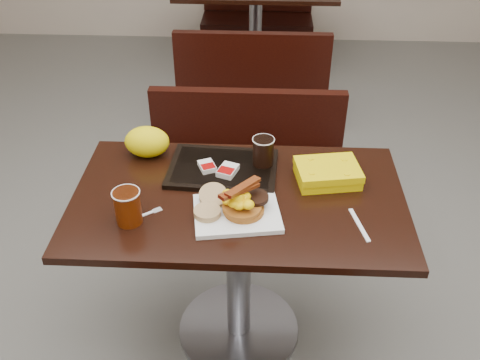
{
  "coord_description": "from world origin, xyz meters",
  "views": [
    {
      "loc": [
        0.08,
        -1.55,
        1.93
      ],
      "look_at": [
        0.01,
        0.0,
        0.82
      ],
      "focal_mm": 40.49,
      "sensor_mm": 36.0,
      "label": 1
    }
  ],
  "objects_px": {
    "coffee_cup_far": "(263,151)",
    "clamshell": "(328,173)",
    "pancake_stack": "(244,208)",
    "hashbrown_sleeve_left": "(207,166)",
    "bench_near_n": "(246,173)",
    "coffee_cup_near": "(128,207)",
    "table_near": "(239,270)",
    "paper_bag": "(147,142)",
    "table_far": "(255,35)",
    "bench_far_n": "(257,8)",
    "tray": "(223,169)",
    "bench_far_s": "(253,74)",
    "hashbrown_sleeve_right": "(228,170)",
    "fork": "(142,216)",
    "platter": "(237,213)",
    "knife": "(359,225)"
  },
  "relations": [
    {
      "from": "table_far",
      "to": "clamshell",
      "type": "height_order",
      "value": "clamshell"
    },
    {
      "from": "clamshell",
      "to": "bench_near_n",
      "type": "bearing_deg",
      "value": 109.68
    },
    {
      "from": "table_far",
      "to": "hashbrown_sleeve_right",
      "type": "bearing_deg",
      "value": -91.06
    },
    {
      "from": "pancake_stack",
      "to": "hashbrown_sleeve_right",
      "type": "xyz_separation_m",
      "value": [
        -0.07,
        0.22,
        -0.0
      ]
    },
    {
      "from": "bench_far_n",
      "to": "tray",
      "type": "relative_size",
      "value": 2.44
    },
    {
      "from": "table_near",
      "to": "table_far",
      "type": "distance_m",
      "value": 2.6
    },
    {
      "from": "table_near",
      "to": "bench_near_n",
      "type": "xyz_separation_m",
      "value": [
        0.0,
        0.7,
        -0.02
      ]
    },
    {
      "from": "bench_near_n",
      "to": "hashbrown_sleeve_right",
      "type": "bearing_deg",
      "value": -94.51
    },
    {
      "from": "bench_far_n",
      "to": "fork",
      "type": "bearing_deg",
      "value": -95.41
    },
    {
      "from": "platter",
      "to": "fork",
      "type": "height_order",
      "value": "platter"
    },
    {
      "from": "tray",
      "to": "pancake_stack",
      "type": "bearing_deg",
      "value": -67.53
    },
    {
      "from": "tray",
      "to": "clamshell",
      "type": "bearing_deg",
      "value": -2.7
    },
    {
      "from": "bench_near_n",
      "to": "bench_far_s",
      "type": "bearing_deg",
      "value": 90.0
    },
    {
      "from": "bench_far_s",
      "to": "tray",
      "type": "distance_m",
      "value": 1.79
    },
    {
      "from": "table_near",
      "to": "paper_bag",
      "type": "bearing_deg",
      "value": 145.77
    },
    {
      "from": "bench_near_n",
      "to": "hashbrown_sleeve_left",
      "type": "height_order",
      "value": "hashbrown_sleeve_left"
    },
    {
      "from": "coffee_cup_far",
      "to": "hashbrown_sleeve_left",
      "type": "bearing_deg",
      "value": -168.12
    },
    {
      "from": "bench_near_n",
      "to": "coffee_cup_near",
      "type": "xyz_separation_m",
      "value": [
        -0.36,
        -0.86,
        0.45
      ]
    },
    {
      "from": "clamshell",
      "to": "tray",
      "type": "bearing_deg",
      "value": 164.39
    },
    {
      "from": "coffee_cup_far",
      "to": "bench_far_n",
      "type": "bearing_deg",
      "value": 91.56
    },
    {
      "from": "pancake_stack",
      "to": "hashbrown_sleeve_left",
      "type": "height_order",
      "value": "pancake_stack"
    },
    {
      "from": "table_near",
      "to": "platter",
      "type": "height_order",
      "value": "platter"
    },
    {
      "from": "platter",
      "to": "paper_bag",
      "type": "bearing_deg",
      "value": 126.76
    },
    {
      "from": "table_far",
      "to": "paper_bag",
      "type": "distance_m",
      "value": 2.41
    },
    {
      "from": "platter",
      "to": "hashbrown_sleeve_right",
      "type": "relative_size",
      "value": 3.45
    },
    {
      "from": "tray",
      "to": "coffee_cup_far",
      "type": "height_order",
      "value": "coffee_cup_far"
    },
    {
      "from": "bench_far_n",
      "to": "tray",
      "type": "xyz_separation_m",
      "value": [
        -0.07,
        -3.14,
        0.4
      ]
    },
    {
      "from": "hashbrown_sleeve_right",
      "to": "coffee_cup_far",
      "type": "distance_m",
      "value": 0.15
    },
    {
      "from": "tray",
      "to": "coffee_cup_near",
      "type": "bearing_deg",
      "value": -129.36
    },
    {
      "from": "tray",
      "to": "paper_bag",
      "type": "relative_size",
      "value": 2.32
    },
    {
      "from": "pancake_stack",
      "to": "hashbrown_sleeve_left",
      "type": "relative_size",
      "value": 1.86
    },
    {
      "from": "bench_far_n",
      "to": "platter",
      "type": "relative_size",
      "value": 3.43
    },
    {
      "from": "bench_far_n",
      "to": "hashbrown_sleeve_left",
      "type": "height_order",
      "value": "hashbrown_sleeve_left"
    },
    {
      "from": "bench_far_n",
      "to": "fork",
      "type": "relative_size",
      "value": 8.8
    },
    {
      "from": "bench_far_s",
      "to": "paper_bag",
      "type": "height_order",
      "value": "paper_bag"
    },
    {
      "from": "coffee_cup_far",
      "to": "clamshell",
      "type": "height_order",
      "value": "coffee_cup_far"
    },
    {
      "from": "bench_far_n",
      "to": "coffee_cup_far",
      "type": "height_order",
      "value": "coffee_cup_far"
    },
    {
      "from": "tray",
      "to": "bench_far_n",
      "type": "bearing_deg",
      "value": 92.14
    },
    {
      "from": "coffee_cup_near",
      "to": "hashbrown_sleeve_right",
      "type": "height_order",
      "value": "coffee_cup_near"
    },
    {
      "from": "tray",
      "to": "hashbrown_sleeve_right",
      "type": "xyz_separation_m",
      "value": [
        0.02,
        -0.04,
        0.02
      ]
    },
    {
      "from": "fork",
      "to": "clamshell",
      "type": "xyz_separation_m",
      "value": [
        0.65,
        0.24,
        0.03
      ]
    },
    {
      "from": "table_near",
      "to": "tray",
      "type": "xyz_separation_m",
      "value": [
        -0.07,
        0.16,
        0.38
      ]
    },
    {
      "from": "knife",
      "to": "table_near",
      "type": "bearing_deg",
      "value": -122.45
    },
    {
      "from": "table_far",
      "to": "bench_far_n",
      "type": "bearing_deg",
      "value": 90.0
    },
    {
      "from": "table_near",
      "to": "platter",
      "type": "xyz_separation_m",
      "value": [
        0.0,
        -0.11,
        0.38
      ]
    },
    {
      "from": "paper_bag",
      "to": "knife",
      "type": "bearing_deg",
      "value": -26.73
    },
    {
      "from": "table_near",
      "to": "bench_far_s",
      "type": "relative_size",
      "value": 1.2
    },
    {
      "from": "platter",
      "to": "pancake_stack",
      "type": "relative_size",
      "value": 2.09
    },
    {
      "from": "fork",
      "to": "tray",
      "type": "distance_m",
      "value": 0.38
    },
    {
      "from": "coffee_cup_far",
      "to": "fork",
      "type": "bearing_deg",
      "value": -142.41
    }
  ]
}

